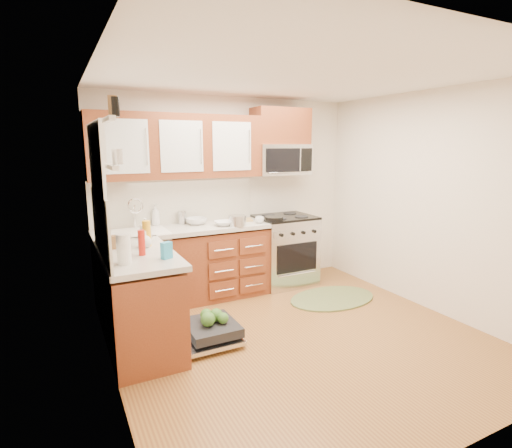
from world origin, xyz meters
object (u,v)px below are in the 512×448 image
dishwasher (207,333)px  bowl_a (224,223)px  rug (332,298)px  cup (259,220)px  range (284,250)px  cutting_board (240,220)px  upper_cabinets (177,146)px  microwave (281,160)px  stock_pot (237,221)px  bowl_b (197,221)px  sink (140,242)px  skillet (274,218)px  paper_towel_roll (124,249)px

dishwasher → bowl_a: bearing=59.1°
rug → cup: cup is taller
range → cutting_board: 0.78m
upper_cabinets → microwave: bearing=-1.0°
upper_cabinets → stock_pot: size_ratio=9.47×
bowl_a → microwave: bearing=14.5°
microwave → bowl_b: size_ratio=2.95×
microwave → cup: (-0.48, -0.30, -0.73)m
rug → cup: bearing=140.2°
range → dishwasher: size_ratio=1.36×
stock_pot → rug: bearing=-28.8°
sink → cup: bearing=-6.7°
cutting_board → bowl_b: 0.59m
sink → bowl_a: (0.99, -0.11, 0.15)m
skillet → stock_pot: bearing=-178.2°
rug → cup: 1.34m
paper_towel_roll → bowl_a: 1.74m
rug → skillet: skillet is taller
skillet → cutting_board: bearing=140.6°
skillet → rug: bearing=-48.5°
cutting_board → range: bearing=-8.0°
microwave → sink: size_ratio=1.23×
sink → cup: size_ratio=5.71×
skillet → cup: (-0.20, 0.01, -0.00)m
microwave → bowl_a: microwave is taller
bowl_b → cup: size_ratio=2.38×
sink → rug: bearing=-19.5°
stock_pot → bowl_a: bearing=147.7°
microwave → skillet: microwave is taller
range → bowl_b: (-1.21, 0.11, 0.49)m
bowl_b → cutting_board: bearing=-1.8°
skillet → cutting_board: skillet is taller
dishwasher → stock_pot: stock_pot is taller
microwave → rug: 1.93m
cutting_board → bowl_b: size_ratio=1.18×
cup → sink: bearing=173.3°
paper_towel_roll → cutting_board: bearing=38.4°
skillet → bowl_a: skillet is taller
upper_cabinets → skillet: (1.12, -0.34, -0.90)m
upper_cabinets → paper_towel_roll: 1.83m
upper_cabinets → dishwasher: bearing=-96.0°
range → bowl_a: bearing=-172.5°
microwave → range: bearing=-90.0°
skillet → paper_towel_roll: size_ratio=0.93×
upper_cabinets → rug: upper_cabinets is taller
sink → cutting_board: size_ratio=2.03×
paper_towel_roll → skillet: bearing=27.4°
stock_pot → bowl_b: size_ratio=0.84×
sink → cutting_board: 1.32m
dishwasher → bowl_b: size_ratio=2.71×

